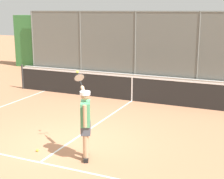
{
  "coord_description": "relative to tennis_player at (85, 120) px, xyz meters",
  "views": [
    {
      "loc": [
        -4.46,
        7.13,
        3.42
      ],
      "look_at": [
        -0.35,
        -2.11,
        1.05
      ],
      "focal_mm": 54.87,
      "sensor_mm": 36.0,
      "label": 1
    }
  ],
  "objects": [
    {
      "name": "tennis_ball_near_baseline",
      "position": [
        1.28,
        0.15,
        -0.92
      ],
      "size": [
        0.07,
        0.07,
        0.07
      ],
      "primitive_type": "sphere",
      "color": "#C1D138",
      "rests_on": "ground"
    },
    {
      "name": "tennis_player",
      "position": [
        0.0,
        0.0,
        0.0
      ],
      "size": [
        0.89,
        1.15,
        1.93
      ],
      "rotation": [
        0.0,
        0.0,
        -1.12
      ],
      "color": "black",
      "rests_on": "ground"
    },
    {
      "name": "ground_plane",
      "position": [
        0.86,
        -0.54,
        -0.95
      ],
      "size": [
        60.0,
        60.0,
        0.0
      ],
      "primitive_type": "plane",
      "color": "#B27551"
    },
    {
      "name": "court_line_markings",
      "position": [
        0.86,
        0.87,
        -0.95
      ],
      "size": [
        8.09,
        10.87,
        0.01
      ],
      "color": "white",
      "rests_on": "ground"
    },
    {
      "name": "fence_backdrop",
      "position": [
        0.86,
        -10.58,
        0.58
      ],
      "size": [
        19.0,
        1.37,
        3.36
      ],
      "color": "slate",
      "rests_on": "ground"
    },
    {
      "name": "tennis_net",
      "position": [
        0.86,
        -5.32,
        -0.46
      ],
      "size": [
        10.39,
        0.09,
        1.07
      ],
      "color": "#2D2D2D",
      "rests_on": "ground"
    }
  ]
}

